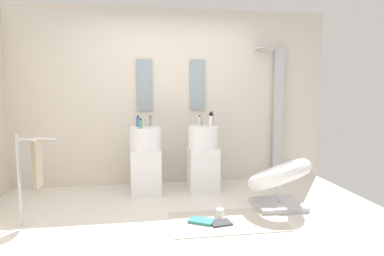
# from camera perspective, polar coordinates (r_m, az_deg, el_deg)

# --- Properties ---
(ground_plane) EXTENTS (4.80, 3.60, 0.04)m
(ground_plane) POSITION_cam_1_polar(r_m,az_deg,el_deg) (3.58, -1.05, -16.66)
(ground_plane) COLOR silver
(rear_partition) EXTENTS (4.80, 0.10, 2.60)m
(rear_partition) POSITION_cam_1_polar(r_m,az_deg,el_deg) (4.94, -3.72, 5.41)
(rear_partition) COLOR beige
(rear_partition) RESTS_ON ground_plane
(pedestal_sink_left) EXTENTS (0.43, 0.43, 1.01)m
(pedestal_sink_left) POSITION_cam_1_polar(r_m,az_deg,el_deg) (4.47, -8.07, -5.47)
(pedestal_sink_left) COLOR white
(pedestal_sink_left) RESTS_ON ground_plane
(pedestal_sink_right) EXTENTS (0.43, 0.43, 1.01)m
(pedestal_sink_right) POSITION_cam_1_polar(r_m,az_deg,el_deg) (4.55, 1.97, -5.21)
(pedestal_sink_right) COLOR white
(pedestal_sink_right) RESTS_ON ground_plane
(vanity_mirror_left) EXTENTS (0.22, 0.03, 0.74)m
(vanity_mirror_left) POSITION_cam_1_polar(r_m,az_deg,el_deg) (4.85, -8.35, 7.48)
(vanity_mirror_left) COLOR #8C9EA8
(vanity_mirror_right) EXTENTS (0.22, 0.03, 0.74)m
(vanity_mirror_right) POSITION_cam_1_polar(r_m,az_deg,el_deg) (4.92, 0.97, 7.52)
(vanity_mirror_right) COLOR #8C9EA8
(shower_column) EXTENTS (0.49, 0.24, 2.05)m
(shower_column) POSITION_cam_1_polar(r_m,az_deg,el_deg) (5.24, 14.70, 2.86)
(shower_column) COLOR #B7BABF
(shower_column) RESTS_ON ground_plane
(lounge_chair) EXTENTS (1.11, 1.10, 0.65)m
(lounge_chair) POSITION_cam_1_polar(r_m,az_deg,el_deg) (4.06, 14.93, -8.58)
(lounge_chair) COLOR #B7BABF
(lounge_chair) RESTS_ON ground_plane
(towel_rack) EXTENTS (0.37, 0.22, 0.95)m
(towel_rack) POSITION_cam_1_polar(r_m,az_deg,el_deg) (3.71, -25.92, -5.97)
(towel_rack) COLOR #B7BABF
(towel_rack) RESTS_ON ground_plane
(area_rug) EXTENTS (1.21, 0.67, 0.01)m
(area_rug) POSITION_cam_1_polar(r_m,az_deg,el_deg) (3.63, 6.29, -15.96)
(area_rug) COLOR beige
(area_rug) RESTS_ON ground_plane
(magazine_charcoal) EXTENTS (0.24, 0.20, 0.02)m
(magazine_charcoal) POSITION_cam_1_polar(r_m,az_deg,el_deg) (3.55, 5.01, -16.22)
(magazine_charcoal) COLOR #38383D
(magazine_charcoal) RESTS_ON area_rug
(magazine_teal) EXTENTS (0.30, 0.27, 0.03)m
(magazine_teal) POSITION_cam_1_polar(r_m,az_deg,el_deg) (3.57, 1.69, -15.97)
(magazine_teal) COLOR teal
(magazine_teal) RESTS_ON area_rug
(coffee_mug) EXTENTS (0.09, 0.09, 0.08)m
(coffee_mug) POSITION_cam_1_polar(r_m,az_deg,el_deg) (3.73, 4.94, -14.54)
(coffee_mug) COLOR white
(coffee_mug) RESTS_ON area_rug
(soap_bottle_green) EXTENTS (0.04, 0.04, 0.13)m
(soap_bottle_green) POSITION_cam_1_polar(r_m,az_deg,el_deg) (4.27, -8.97, 0.73)
(soap_bottle_green) COLOR #59996B
(soap_bottle_green) RESTS_ON pedestal_sink_left
(soap_bottle_clear) EXTENTS (0.05, 0.05, 0.15)m
(soap_bottle_clear) POSITION_cam_1_polar(r_m,az_deg,el_deg) (4.56, 1.33, 1.27)
(soap_bottle_clear) COLOR silver
(soap_bottle_clear) RESTS_ON pedestal_sink_right
(soap_bottle_grey) EXTENTS (0.05, 0.05, 0.14)m
(soap_bottle_grey) POSITION_cam_1_polar(r_m,az_deg,el_deg) (4.53, -7.29, 1.17)
(soap_bottle_grey) COLOR #99999E
(soap_bottle_grey) RESTS_ON pedestal_sink_left
(soap_bottle_white) EXTENTS (0.05, 0.05, 0.16)m
(soap_bottle_white) POSITION_cam_1_polar(r_m,az_deg,el_deg) (4.45, 3.34, 1.26)
(soap_bottle_white) COLOR white
(soap_bottle_white) RESTS_ON pedestal_sink_right
(soap_bottle_blue) EXTENTS (0.05, 0.05, 0.15)m
(soap_bottle_blue) POSITION_cam_1_polar(r_m,az_deg,el_deg) (4.50, -9.44, 1.13)
(soap_bottle_blue) COLOR #4C72B7
(soap_bottle_blue) RESTS_ON pedestal_sink_left
(soap_bottle_black) EXTENTS (0.06, 0.06, 0.20)m
(soap_bottle_black) POSITION_cam_1_polar(r_m,az_deg,el_deg) (4.51, 3.37, 1.54)
(soap_bottle_black) COLOR black
(soap_bottle_black) RESTS_ON pedestal_sink_right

